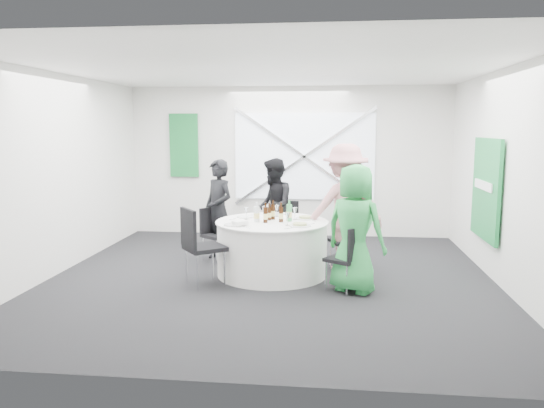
# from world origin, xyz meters

# --- Properties ---
(floor) EXTENTS (6.00, 6.00, 0.00)m
(floor) POSITION_xyz_m (0.00, 0.00, 0.00)
(floor) COLOR black
(floor) RESTS_ON ground
(ceiling) EXTENTS (6.00, 6.00, 0.00)m
(ceiling) POSITION_xyz_m (0.00, 0.00, 2.80)
(ceiling) COLOR white
(ceiling) RESTS_ON wall_back
(wall_back) EXTENTS (6.00, 0.00, 6.00)m
(wall_back) POSITION_xyz_m (0.00, 3.00, 1.40)
(wall_back) COLOR silver
(wall_back) RESTS_ON floor
(wall_front) EXTENTS (6.00, 0.00, 6.00)m
(wall_front) POSITION_xyz_m (0.00, -3.00, 1.40)
(wall_front) COLOR silver
(wall_front) RESTS_ON floor
(wall_left) EXTENTS (0.00, 6.00, 6.00)m
(wall_left) POSITION_xyz_m (-3.00, 0.00, 1.40)
(wall_left) COLOR silver
(wall_left) RESTS_ON floor
(wall_right) EXTENTS (0.00, 6.00, 6.00)m
(wall_right) POSITION_xyz_m (3.00, 0.00, 1.40)
(wall_right) COLOR silver
(wall_right) RESTS_ON floor
(window_panel) EXTENTS (2.60, 0.03, 1.60)m
(window_panel) POSITION_xyz_m (0.30, 2.96, 1.50)
(window_panel) COLOR white
(window_panel) RESTS_ON wall_back
(window_brace_a) EXTENTS (2.63, 0.05, 1.84)m
(window_brace_a) POSITION_xyz_m (0.30, 2.92, 1.50)
(window_brace_a) COLOR silver
(window_brace_a) RESTS_ON window_panel
(window_brace_b) EXTENTS (2.63, 0.05, 1.84)m
(window_brace_b) POSITION_xyz_m (0.30, 2.92, 1.50)
(window_brace_b) COLOR silver
(window_brace_b) RESTS_ON window_panel
(green_banner) EXTENTS (0.55, 0.04, 1.20)m
(green_banner) POSITION_xyz_m (-2.00, 2.95, 1.70)
(green_banner) COLOR #167037
(green_banner) RESTS_ON wall_back
(green_sign) EXTENTS (0.05, 1.20, 1.40)m
(green_sign) POSITION_xyz_m (2.94, 0.60, 1.20)
(green_sign) COLOR #177E38
(green_sign) RESTS_ON wall_right
(banquet_table) EXTENTS (1.56, 1.56, 0.76)m
(banquet_table) POSITION_xyz_m (0.00, 0.20, 0.38)
(banquet_table) COLOR silver
(banquet_table) RESTS_ON floor
(chair_back) EXTENTS (0.43, 0.43, 0.87)m
(chair_back) POSITION_xyz_m (0.09, 1.36, 0.51)
(chair_back) COLOR black
(chair_back) RESTS_ON floor
(chair_back_left) EXTENTS (0.52, 0.52, 0.82)m
(chair_back_left) POSITION_xyz_m (-0.99, 0.90, 0.48)
(chair_back_left) COLOR black
(chair_back_left) RESTS_ON floor
(chair_back_right) EXTENTS (0.51, 0.50, 0.87)m
(chair_back_right) POSITION_xyz_m (1.09, 0.59, 0.51)
(chair_back_right) COLOR black
(chair_back_right) RESTS_ON floor
(chair_front_right) EXTENTS (0.53, 0.52, 0.83)m
(chair_front_right) POSITION_xyz_m (1.03, -0.47, 0.48)
(chair_front_right) COLOR black
(chair_front_right) RESTS_ON floor
(chair_front_left) EXTENTS (0.66, 0.65, 1.03)m
(chair_front_left) POSITION_xyz_m (-0.88, -0.46, 0.61)
(chair_front_left) COLOR black
(chair_front_left) RESTS_ON floor
(person_man_back_left) EXTENTS (0.67, 0.65, 1.56)m
(person_man_back_left) POSITION_xyz_m (-0.92, 0.98, 0.78)
(person_man_back_left) COLOR black
(person_man_back_left) RESTS_ON floor
(person_man_back) EXTENTS (0.48, 0.79, 1.56)m
(person_man_back) POSITION_xyz_m (-0.11, 1.39, 0.78)
(person_man_back) COLOR black
(person_man_back) RESTS_ON floor
(person_woman_pink) EXTENTS (1.29, 0.91, 1.82)m
(person_woman_pink) POSITION_xyz_m (1.01, 0.56, 0.91)
(person_woman_pink) COLOR #B9787B
(person_woman_pink) RESTS_ON floor
(person_woman_green) EXTENTS (0.93, 0.84, 1.60)m
(person_woman_green) POSITION_xyz_m (1.11, -0.44, 0.80)
(person_woman_green) COLOR green
(person_woman_green) RESTS_ON floor
(plate_back) EXTENTS (0.29, 0.29, 0.01)m
(plate_back) POSITION_xyz_m (-0.05, 0.78, 0.77)
(plate_back) COLOR silver
(plate_back) RESTS_ON banquet_table
(plate_back_left) EXTENTS (0.25, 0.25, 0.01)m
(plate_back_left) POSITION_xyz_m (-0.42, 0.47, 0.77)
(plate_back_left) COLOR silver
(plate_back_left) RESTS_ON banquet_table
(plate_back_right) EXTENTS (0.28, 0.28, 0.04)m
(plate_back_right) POSITION_xyz_m (0.45, 0.43, 0.78)
(plate_back_right) COLOR silver
(plate_back_right) RESTS_ON banquet_table
(plate_front_right) EXTENTS (0.29, 0.29, 0.04)m
(plate_front_right) POSITION_xyz_m (0.41, -0.12, 0.78)
(plate_front_right) COLOR silver
(plate_front_right) RESTS_ON banquet_table
(plate_front_left) EXTENTS (0.26, 0.26, 0.01)m
(plate_front_left) POSITION_xyz_m (-0.47, -0.17, 0.77)
(plate_front_left) COLOR silver
(plate_front_left) RESTS_ON banquet_table
(napkin) EXTENTS (0.22, 0.22, 0.05)m
(napkin) POSITION_xyz_m (-0.38, -0.20, 0.80)
(napkin) COLOR silver
(napkin) RESTS_ON plate_front_left
(beer_bottle_a) EXTENTS (0.06, 0.06, 0.24)m
(beer_bottle_a) POSITION_xyz_m (-0.05, 0.28, 0.85)
(beer_bottle_a) COLOR #371A0A
(beer_bottle_a) RESTS_ON banquet_table
(beer_bottle_b) EXTENTS (0.06, 0.06, 0.27)m
(beer_bottle_b) POSITION_xyz_m (-0.00, 0.34, 0.86)
(beer_bottle_b) COLOR #371A0A
(beer_bottle_b) RESTS_ON banquet_table
(beer_bottle_c) EXTENTS (0.06, 0.06, 0.27)m
(beer_bottle_c) POSITION_xyz_m (0.13, 0.14, 0.86)
(beer_bottle_c) COLOR #371A0A
(beer_bottle_c) RESTS_ON banquet_table
(beer_bottle_d) EXTENTS (0.06, 0.06, 0.28)m
(beer_bottle_d) POSITION_xyz_m (-0.07, 0.07, 0.87)
(beer_bottle_d) COLOR #371A0A
(beer_bottle_d) RESTS_ON banquet_table
(green_water_bottle) EXTENTS (0.08, 0.08, 0.29)m
(green_water_bottle) POSITION_xyz_m (0.24, 0.23, 0.88)
(green_water_bottle) COLOR #40A85A
(green_water_bottle) RESTS_ON banquet_table
(clear_water_bottle) EXTENTS (0.08, 0.08, 0.27)m
(clear_water_bottle) POSITION_xyz_m (-0.20, 0.12, 0.87)
(clear_water_bottle) COLOR silver
(clear_water_bottle) RESTS_ON banquet_table
(wine_glass_a) EXTENTS (0.07, 0.07, 0.17)m
(wine_glass_a) POSITION_xyz_m (0.24, -0.10, 0.88)
(wine_glass_a) COLOR white
(wine_glass_a) RESTS_ON banquet_table
(wine_glass_b) EXTENTS (0.07, 0.07, 0.17)m
(wine_glass_b) POSITION_xyz_m (-0.37, 0.30, 0.88)
(wine_glass_b) COLOR white
(wine_glass_b) RESTS_ON banquet_table
(wine_glass_c) EXTENTS (0.07, 0.07, 0.17)m
(wine_glass_c) POSITION_xyz_m (0.03, 0.59, 0.88)
(wine_glass_c) COLOR white
(wine_glass_c) RESTS_ON banquet_table
(wine_glass_d) EXTENTS (0.07, 0.07, 0.17)m
(wine_glass_d) POSITION_xyz_m (0.30, 0.37, 0.88)
(wine_glass_d) COLOR white
(wine_glass_d) RESTS_ON banquet_table
(fork_a) EXTENTS (0.10, 0.13, 0.01)m
(fork_a) POSITION_xyz_m (-0.36, 0.65, 0.76)
(fork_a) COLOR silver
(fork_a) RESTS_ON banquet_table
(knife_a) EXTENTS (0.08, 0.14, 0.01)m
(knife_a) POSITION_xyz_m (-0.57, 0.29, 0.76)
(knife_a) COLOR silver
(knife_a) RESTS_ON banquet_table
(fork_b) EXTENTS (0.11, 0.12, 0.01)m
(fork_b) POSITION_xyz_m (-0.52, -0.05, 0.76)
(fork_b) COLOR silver
(fork_b) RESTS_ON banquet_table
(knife_b) EXTENTS (0.12, 0.12, 0.01)m
(knife_b) POSITION_xyz_m (-0.27, -0.31, 0.76)
(knife_b) COLOR silver
(knife_b) RESTS_ON banquet_table
(fork_c) EXTENTS (0.12, 0.12, 0.01)m
(fork_c) POSITION_xyz_m (0.27, -0.31, 0.76)
(fork_c) COLOR silver
(fork_c) RESTS_ON banquet_table
(knife_c) EXTENTS (0.10, 0.13, 0.01)m
(knife_c) POSITION_xyz_m (0.55, 0.02, 0.76)
(knife_c) COLOR silver
(knife_c) RESTS_ON banquet_table
(fork_d) EXTENTS (0.15, 0.02, 0.01)m
(fork_d) POSITION_xyz_m (0.18, 0.75, 0.76)
(fork_d) COLOR silver
(fork_d) RESTS_ON banquet_table
(knife_d) EXTENTS (0.15, 0.02, 0.01)m
(knife_d) POSITION_xyz_m (-0.18, 0.75, 0.76)
(knife_d) COLOR silver
(knife_d) RESTS_ON banquet_table
(fork_e) EXTENTS (0.08, 0.14, 0.01)m
(fork_e) POSITION_xyz_m (0.57, 0.29, 0.76)
(fork_e) COLOR silver
(fork_e) RESTS_ON banquet_table
(knife_e) EXTENTS (0.08, 0.14, 0.01)m
(knife_e) POSITION_xyz_m (0.42, 0.60, 0.76)
(knife_e) COLOR silver
(knife_e) RESTS_ON banquet_table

